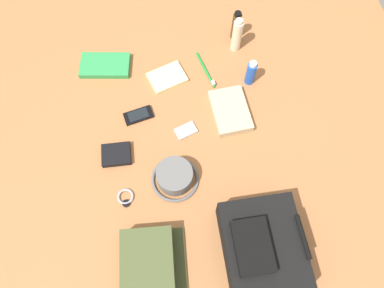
% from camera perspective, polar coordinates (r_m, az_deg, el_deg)
% --- Properties ---
extents(ground_plane, '(2.64, 2.02, 0.02)m').
position_cam_1_polar(ground_plane, '(1.42, 0.00, -0.83)').
color(ground_plane, '#A4683D').
rests_on(ground_plane, ground).
extents(backpack, '(0.32, 0.26, 0.15)m').
position_cam_1_polar(backpack, '(1.27, 10.98, -15.67)').
color(backpack, black).
rests_on(backpack, ground_plane).
extents(toiletry_pouch, '(0.26, 0.24, 0.09)m').
position_cam_1_polar(toiletry_pouch, '(1.27, -6.77, -18.64)').
color(toiletry_pouch, '#47512D').
rests_on(toiletry_pouch, ground_plane).
extents(bucket_hat, '(0.18, 0.18, 0.08)m').
position_cam_1_polar(bucket_hat, '(1.34, -2.73, -5.19)').
color(bucket_hat, slate).
rests_on(bucket_hat, ground_plane).
extents(cologne_bottle, '(0.04, 0.04, 0.15)m').
position_cam_1_polar(cologne_bottle, '(1.66, 6.99, 18.09)').
color(cologne_bottle, '#473319').
rests_on(cologne_bottle, ground_plane).
extents(lotion_bottle, '(0.04, 0.04, 0.17)m').
position_cam_1_polar(lotion_bottle, '(1.60, 7.12, 16.70)').
color(lotion_bottle, beige).
rests_on(lotion_bottle, ground_plane).
extents(deodorant_spray, '(0.04, 0.04, 0.13)m').
position_cam_1_polar(deodorant_spray, '(1.52, 9.30, 11.05)').
color(deodorant_spray, blue).
rests_on(deodorant_spray, ground_plane).
extents(paperback_novel, '(0.16, 0.23, 0.02)m').
position_cam_1_polar(paperback_novel, '(1.63, -13.57, 11.97)').
color(paperback_novel, '#2D934C').
rests_on(paperback_novel, ground_plane).
extents(cell_phone, '(0.08, 0.12, 0.01)m').
position_cam_1_polar(cell_phone, '(1.48, -8.47, 4.50)').
color(cell_phone, black).
rests_on(cell_phone, ground_plane).
extents(media_player, '(0.07, 0.10, 0.01)m').
position_cam_1_polar(media_player, '(1.44, -1.00, 2.12)').
color(media_player, '#B7B7BC').
rests_on(media_player, ground_plane).
extents(wristwatch, '(0.07, 0.06, 0.01)m').
position_cam_1_polar(wristwatch, '(1.36, -10.47, -8.32)').
color(wristwatch, '#99999E').
rests_on(wristwatch, ground_plane).
extents(toothbrush, '(0.19, 0.05, 0.02)m').
position_cam_1_polar(toothbrush, '(1.58, 2.29, 11.41)').
color(toothbrush, '#198C33').
rests_on(toothbrush, ground_plane).
extents(wallet, '(0.10, 0.12, 0.02)m').
position_cam_1_polar(wallet, '(1.42, -11.88, -1.64)').
color(wallet, black).
rests_on(wallet, ground_plane).
extents(notepad, '(0.15, 0.18, 0.02)m').
position_cam_1_polar(notepad, '(1.56, -3.95, 10.46)').
color(notepad, beige).
rests_on(notepad, ground_plane).
extents(folded_towel, '(0.21, 0.15, 0.04)m').
position_cam_1_polar(folded_towel, '(1.47, 6.05, 5.21)').
color(folded_towel, '#C6B289').
rests_on(folded_towel, ground_plane).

